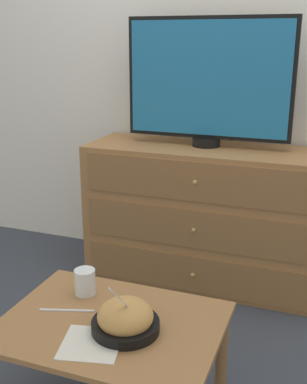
# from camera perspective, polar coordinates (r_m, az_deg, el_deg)

# --- Properties ---
(ground_plane) EXTENTS (12.00, 12.00, 0.00)m
(ground_plane) POSITION_cam_1_polar(r_m,az_deg,el_deg) (3.08, 8.85, -8.21)
(ground_plane) COLOR #383D47
(wall_back) EXTENTS (12.00, 0.05, 2.60)m
(wall_back) POSITION_cam_1_polar(r_m,az_deg,el_deg) (2.79, 10.27, 16.76)
(wall_back) COLOR white
(wall_back) RESTS_ON ground_plane
(dresser) EXTENTS (1.31, 0.47, 0.78)m
(dresser) POSITION_cam_1_polar(r_m,az_deg,el_deg) (2.71, 6.12, -2.79)
(dresser) COLOR #9E6B3D
(dresser) RESTS_ON ground_plane
(tv) EXTENTS (0.89, 0.15, 0.67)m
(tv) POSITION_cam_1_polar(r_m,az_deg,el_deg) (2.60, 6.54, 12.92)
(tv) COLOR black
(tv) RESTS_ON dresser
(coffee_table) EXTENTS (0.76, 0.57, 0.40)m
(coffee_table) POSITION_cam_1_polar(r_m,az_deg,el_deg) (1.77, -4.98, -16.78)
(coffee_table) COLOR #9E6B3D
(coffee_table) RESTS_ON ground_plane
(takeout_bowl) EXTENTS (0.23, 0.23, 0.19)m
(takeout_bowl) POSITION_cam_1_polar(r_m,az_deg,el_deg) (1.66, -3.35, -14.82)
(takeout_bowl) COLOR black
(takeout_bowl) RESTS_ON coffee_table
(drink_cup) EXTENTS (0.08, 0.08, 0.10)m
(drink_cup) POSITION_cam_1_polar(r_m,az_deg,el_deg) (1.89, -8.11, -10.65)
(drink_cup) COLOR beige
(drink_cup) RESTS_ON coffee_table
(napkin) EXTENTS (0.23, 0.23, 0.00)m
(napkin) POSITION_cam_1_polar(r_m,az_deg,el_deg) (1.63, -7.40, -17.39)
(napkin) COLOR silver
(napkin) RESTS_ON coffee_table
(knife) EXTENTS (0.19, 0.07, 0.01)m
(knife) POSITION_cam_1_polar(r_m,az_deg,el_deg) (1.81, -10.22, -13.64)
(knife) COLOR silver
(knife) RESTS_ON coffee_table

